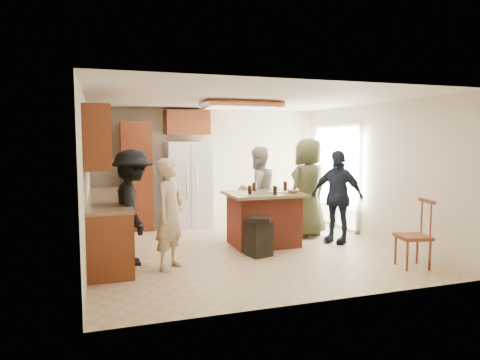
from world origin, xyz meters
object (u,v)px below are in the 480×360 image
object	(u,v)px
person_behind_right	(308,187)
person_counter	(133,207)
person_side_right	(337,197)
spindle_chair	(414,237)
person_front_left	(170,214)
refrigerator	(188,185)
person_behind_left	(258,191)
trash_bin	(259,236)
kitchen_island	(263,218)

from	to	relation	value
person_behind_right	person_counter	bearing A→B (deg)	-6.81
person_side_right	spindle_chair	size ratio (longest dim) A/B	1.67
person_front_left	refrigerator	distance (m)	2.94
person_front_left	refrigerator	size ratio (longest dim) A/B	0.88
person_behind_left	trash_bin	size ratio (longest dim) A/B	2.72
person_behind_left	person_side_right	xyz separation A→B (m)	(1.15, -0.97, -0.03)
refrigerator	person_counter	bearing A→B (deg)	-118.51
person_front_left	kitchen_island	bearing A→B (deg)	-24.81
person_counter	kitchen_island	size ratio (longest dim) A/B	1.34
person_side_right	kitchen_island	world-z (taller)	person_side_right
person_behind_left	person_front_left	bearing A→B (deg)	24.20
kitchen_island	person_counter	bearing A→B (deg)	-168.55
person_side_right	refrigerator	bearing A→B (deg)	-168.09
kitchen_island	trash_bin	world-z (taller)	kitchen_island
person_side_right	spindle_chair	world-z (taller)	person_side_right
refrigerator	kitchen_island	world-z (taller)	refrigerator
person_behind_left	refrigerator	size ratio (longest dim) A/B	0.95
person_counter	trash_bin	xyz separation A→B (m)	(1.92, -0.18, -0.54)
person_behind_right	kitchen_island	distance (m)	1.23
person_behind_left	trash_bin	distance (m)	1.55
person_behind_right	trash_bin	size ratio (longest dim) A/B	2.97
person_counter	trash_bin	bearing A→B (deg)	-97.58
spindle_chair	person_front_left	bearing A→B (deg)	162.62
person_counter	refrigerator	xyz separation A→B (m)	(1.31, 2.41, 0.04)
person_side_right	spindle_chair	bearing A→B (deg)	-24.56
person_behind_left	kitchen_island	bearing A→B (deg)	62.08
kitchen_island	person_side_right	bearing A→B (deg)	-10.35
refrigerator	spindle_chair	world-z (taller)	refrigerator
person_side_right	kitchen_island	size ratio (longest dim) A/B	1.30
person_behind_left	person_behind_right	bearing A→B (deg)	144.14
person_front_left	spindle_chair	world-z (taller)	person_front_left
person_counter	trash_bin	world-z (taller)	person_counter
trash_bin	spindle_chair	bearing A→B (deg)	-33.76
person_behind_right	trash_bin	world-z (taller)	person_behind_right
refrigerator	spindle_chair	bearing A→B (deg)	-56.75
person_front_left	trash_bin	size ratio (longest dim) A/B	2.52
trash_bin	person_side_right	bearing A→B (deg)	13.56
person_behind_left	person_counter	distance (m)	2.69
trash_bin	spindle_chair	size ratio (longest dim) A/B	0.63
person_behind_left	trash_bin	bearing A→B (deg)	54.75
kitchen_island	spindle_chair	distance (m)	2.49
person_side_right	kitchen_island	distance (m)	1.38
person_behind_right	spindle_chair	bearing A→B (deg)	81.60
person_front_left	trash_bin	bearing A→B (deg)	-41.76
person_behind_right	refrigerator	bearing A→B (deg)	-58.86
kitchen_island	person_behind_right	bearing A→B (deg)	20.13
person_behind_right	person_counter	xyz separation A→B (m)	(-3.32, -0.85, -0.08)
refrigerator	person_behind_right	bearing A→B (deg)	-37.74
person_front_left	person_side_right	distance (m)	3.14
person_side_right	spindle_chair	distance (m)	1.74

